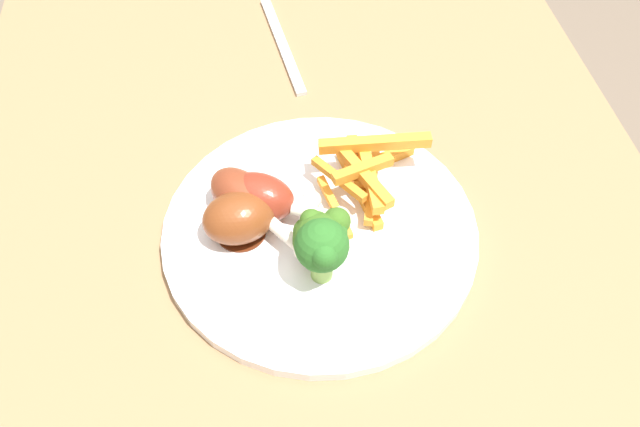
{
  "coord_description": "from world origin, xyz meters",
  "views": [
    {
      "loc": [
        0.35,
        -0.04,
        1.24
      ],
      "look_at": [
        -0.01,
        0.01,
        0.78
      ],
      "focal_mm": 35.8,
      "sensor_mm": 36.0,
      "label": 1
    }
  ],
  "objects_px": {
    "broccoli_floret_middle": "(326,246)",
    "chicken_drumstick_near": "(246,200)",
    "chicken_drumstick_far": "(264,199)",
    "dinner_plate": "(320,230)",
    "broccoli_floret_front": "(320,236)",
    "dining_table": "(315,303)",
    "chicken_drumstick_extra": "(244,217)",
    "fork": "(278,45)",
    "carrot_fries_pile": "(365,170)"
  },
  "relations": [
    {
      "from": "broccoli_floret_middle",
      "to": "carrot_fries_pile",
      "type": "bearing_deg",
      "value": 151.88
    },
    {
      "from": "dining_table",
      "to": "dinner_plate",
      "type": "bearing_deg",
      "value": 138.49
    },
    {
      "from": "broccoli_floret_front",
      "to": "chicken_drumstick_extra",
      "type": "distance_m",
      "value": 0.08
    },
    {
      "from": "dining_table",
      "to": "chicken_drumstick_near",
      "type": "distance_m",
      "value": 0.16
    },
    {
      "from": "dining_table",
      "to": "chicken_drumstick_extra",
      "type": "distance_m",
      "value": 0.16
    },
    {
      "from": "chicken_drumstick_near",
      "to": "fork",
      "type": "bearing_deg",
      "value": 168.33
    },
    {
      "from": "chicken_drumstick_near",
      "to": "chicken_drumstick_far",
      "type": "relative_size",
      "value": 0.98
    },
    {
      "from": "dinner_plate",
      "to": "broccoli_floret_front",
      "type": "bearing_deg",
      "value": -7.78
    },
    {
      "from": "dinner_plate",
      "to": "broccoli_floret_middle",
      "type": "relative_size",
      "value": 4.32
    },
    {
      "from": "dinner_plate",
      "to": "chicken_drumstick_far",
      "type": "bearing_deg",
      "value": -114.5
    },
    {
      "from": "carrot_fries_pile",
      "to": "chicken_drumstick_near",
      "type": "distance_m",
      "value": 0.12
    },
    {
      "from": "fork",
      "to": "dinner_plate",
      "type": "bearing_deg",
      "value": -5.57
    },
    {
      "from": "broccoli_floret_middle",
      "to": "chicken_drumstick_near",
      "type": "bearing_deg",
      "value": -140.45
    },
    {
      "from": "broccoli_floret_front",
      "to": "broccoli_floret_middle",
      "type": "bearing_deg",
      "value": 11.97
    },
    {
      "from": "broccoli_floret_front",
      "to": "carrot_fries_pile",
      "type": "xyz_separation_m",
      "value": [
        -0.08,
        0.06,
        -0.02
      ]
    },
    {
      "from": "fork",
      "to": "broccoli_floret_front",
      "type": "bearing_deg",
      "value": -6.76
    },
    {
      "from": "chicken_drumstick_far",
      "to": "chicken_drumstick_extra",
      "type": "bearing_deg",
      "value": -47.81
    },
    {
      "from": "carrot_fries_pile",
      "to": "broccoli_floret_front",
      "type": "bearing_deg",
      "value": -33.34
    },
    {
      "from": "dinner_plate",
      "to": "chicken_drumstick_far",
      "type": "xyz_separation_m",
      "value": [
        -0.02,
        -0.05,
        0.03
      ]
    },
    {
      "from": "broccoli_floret_middle",
      "to": "carrot_fries_pile",
      "type": "height_order",
      "value": "broccoli_floret_middle"
    },
    {
      "from": "dinner_plate",
      "to": "chicken_drumstick_extra",
      "type": "xyz_separation_m",
      "value": [
        -0.0,
        -0.07,
        0.03
      ]
    },
    {
      "from": "broccoli_floret_middle",
      "to": "fork",
      "type": "distance_m",
      "value": 0.35
    },
    {
      "from": "dinner_plate",
      "to": "carrot_fries_pile",
      "type": "xyz_separation_m",
      "value": [
        -0.04,
        0.05,
        0.03
      ]
    },
    {
      "from": "broccoli_floret_middle",
      "to": "chicken_drumstick_far",
      "type": "bearing_deg",
      "value": -148.21
    },
    {
      "from": "carrot_fries_pile",
      "to": "chicken_drumstick_extra",
      "type": "height_order",
      "value": "chicken_drumstick_extra"
    },
    {
      "from": "dinner_plate",
      "to": "fork",
      "type": "xyz_separation_m",
      "value": [
        -0.29,
        -0.01,
        -0.0
      ]
    },
    {
      "from": "fork",
      "to": "chicken_drumstick_extra",
      "type": "bearing_deg",
      "value": -19.24
    },
    {
      "from": "dining_table",
      "to": "carrot_fries_pile",
      "type": "height_order",
      "value": "carrot_fries_pile"
    },
    {
      "from": "broccoli_floret_middle",
      "to": "fork",
      "type": "xyz_separation_m",
      "value": [
        -0.34,
        -0.01,
        -0.05
      ]
    },
    {
      "from": "dinner_plate",
      "to": "broccoli_floret_front",
      "type": "xyz_separation_m",
      "value": [
        0.04,
        -0.01,
        0.05
      ]
    },
    {
      "from": "carrot_fries_pile",
      "to": "chicken_drumstick_near",
      "type": "xyz_separation_m",
      "value": [
        0.02,
        -0.12,
        0.0
      ]
    },
    {
      "from": "broccoli_floret_front",
      "to": "chicken_drumstick_far",
      "type": "distance_m",
      "value": 0.08
    },
    {
      "from": "carrot_fries_pile",
      "to": "chicken_drumstick_extra",
      "type": "relative_size",
      "value": 1.01
    },
    {
      "from": "chicken_drumstick_near",
      "to": "carrot_fries_pile",
      "type": "bearing_deg",
      "value": 100.21
    },
    {
      "from": "fork",
      "to": "carrot_fries_pile",
      "type": "bearing_deg",
      "value": 6.16
    },
    {
      "from": "broccoli_floret_middle",
      "to": "chicken_drumstick_near",
      "type": "relative_size",
      "value": 0.57
    },
    {
      "from": "chicken_drumstick_near",
      "to": "fork",
      "type": "xyz_separation_m",
      "value": [
        -0.27,
        0.06,
        -0.03
      ]
    },
    {
      "from": "dinner_plate",
      "to": "chicken_drumstick_extra",
      "type": "height_order",
      "value": "chicken_drumstick_extra"
    },
    {
      "from": "dining_table",
      "to": "fork",
      "type": "height_order",
      "value": "fork"
    },
    {
      "from": "broccoli_floret_front",
      "to": "chicken_drumstick_extra",
      "type": "relative_size",
      "value": 0.55
    },
    {
      "from": "dining_table",
      "to": "carrot_fries_pile",
      "type": "relative_size",
      "value": 9.64
    },
    {
      "from": "dining_table",
      "to": "carrot_fries_pile",
      "type": "xyz_separation_m",
      "value": [
        -0.05,
        0.06,
        0.15
      ]
    },
    {
      "from": "chicken_drumstick_far",
      "to": "chicken_drumstick_extra",
      "type": "distance_m",
      "value": 0.03
    },
    {
      "from": "dining_table",
      "to": "fork",
      "type": "xyz_separation_m",
      "value": [
        -0.3,
        -0.0,
        0.12
      ]
    },
    {
      "from": "dining_table",
      "to": "broccoli_floret_front",
      "type": "distance_m",
      "value": 0.17
    },
    {
      "from": "fork",
      "to": "broccoli_floret_middle",
      "type": "bearing_deg",
      "value": -6.31
    },
    {
      "from": "chicken_drumstick_near",
      "to": "chicken_drumstick_far",
      "type": "distance_m",
      "value": 0.02
    },
    {
      "from": "broccoli_floret_front",
      "to": "chicken_drumstick_near",
      "type": "xyz_separation_m",
      "value": [
        -0.06,
        -0.06,
        -0.02
      ]
    },
    {
      "from": "broccoli_floret_middle",
      "to": "chicken_drumstick_far",
      "type": "relative_size",
      "value": 0.56
    },
    {
      "from": "chicken_drumstick_far",
      "to": "carrot_fries_pile",
      "type": "bearing_deg",
      "value": 102.62
    }
  ]
}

